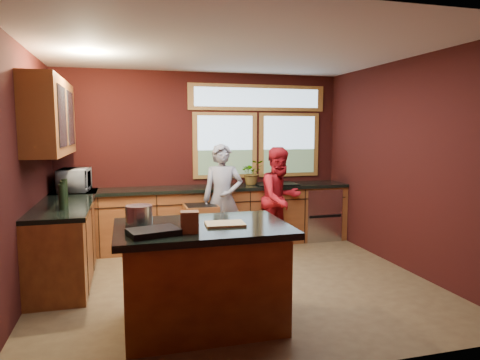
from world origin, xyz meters
name	(u,v)px	position (x,y,z in m)	size (l,w,h in m)	color
floor	(235,282)	(0.00, 0.00, 0.00)	(4.50, 4.50, 0.00)	brown
room_shell	(179,130)	(-0.60, 0.32, 1.80)	(4.52, 4.02, 2.71)	black
back_counter	(220,216)	(0.20, 1.70, 0.46)	(4.50, 0.64, 0.93)	#5C2D15
left_counter	(67,237)	(-1.95, 0.85, 0.47)	(0.64, 2.30, 0.93)	#5C2D15
island	(203,275)	(-0.57, -0.99, 0.48)	(1.55, 1.05, 0.95)	#5C2D15
person_grey	(223,199)	(0.13, 1.23, 0.80)	(0.58, 0.38, 1.60)	slate
person_red	(280,199)	(1.01, 1.22, 0.77)	(0.75, 0.59, 1.55)	#A6131B
microwave	(75,180)	(-1.92, 1.69, 1.09)	(0.58, 0.40, 0.32)	#999999
potted_plant	(252,172)	(0.73, 1.75, 1.13)	(0.35, 0.31, 0.39)	#999999
paper_towel	(224,177)	(0.26, 1.70, 1.07)	(0.12, 0.12, 0.28)	white
cutting_board	(225,224)	(-0.37, -1.04, 0.95)	(0.35, 0.25, 0.02)	tan
stock_pot	(139,215)	(-1.12, -0.84, 1.03)	(0.24, 0.24, 0.18)	silver
paper_bag	(190,222)	(-0.72, -1.24, 1.03)	(0.15, 0.12, 0.18)	brown
black_tray	(153,232)	(-1.02, -1.24, 0.97)	(0.40, 0.28, 0.05)	black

